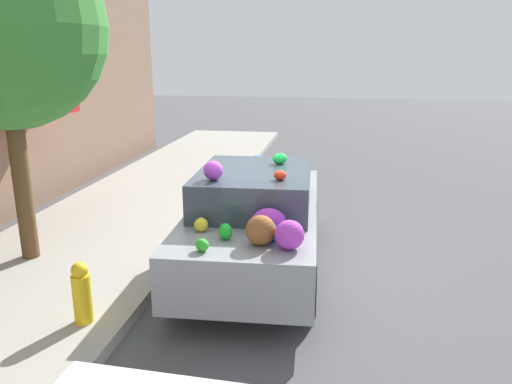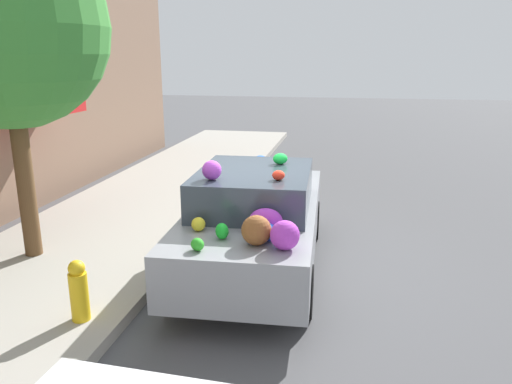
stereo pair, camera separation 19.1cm
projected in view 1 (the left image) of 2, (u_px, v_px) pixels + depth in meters
name	position (u px, v px, depth m)	size (l,w,h in m)	color
ground_plane	(255.00, 267.00, 7.23)	(60.00, 60.00, 0.00)	#4C4C4F
sidewalk_curb	(81.00, 251.00, 7.63)	(24.00, 3.20, 0.15)	#9E998E
street_tree	(2.00, 27.00, 6.38)	(2.67, 2.67, 4.50)	brown
fire_hydrant	(82.00, 293.00, 5.36)	(0.20, 0.20, 0.70)	gold
art_car	(256.00, 217.00, 6.99)	(4.28, 1.87, 1.72)	gray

